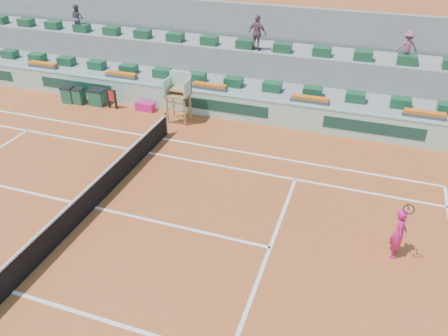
{
  "coord_description": "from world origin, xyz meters",
  "views": [
    {
      "loc": [
        8.38,
        -10.22,
        9.44
      ],
      "look_at": [
        4.0,
        2.5,
        1.0
      ],
      "focal_mm": 35.0,
      "sensor_mm": 36.0,
      "label": 1
    }
  ],
  "objects_px": {
    "drink_cooler_a": "(98,97)",
    "tennis_player": "(399,233)",
    "umpire_chair": "(179,91)",
    "player_bag": "(145,106)"
  },
  "relations": [
    {
      "from": "player_bag",
      "to": "tennis_player",
      "type": "bearing_deg",
      "value": -29.86
    },
    {
      "from": "umpire_chair",
      "to": "tennis_player",
      "type": "height_order",
      "value": "umpire_chair"
    },
    {
      "from": "player_bag",
      "to": "drink_cooler_a",
      "type": "relative_size",
      "value": 1.16
    },
    {
      "from": "umpire_chair",
      "to": "player_bag",
      "type": "bearing_deg",
      "value": 167.13
    },
    {
      "from": "drink_cooler_a",
      "to": "umpire_chair",
      "type": "bearing_deg",
      "value": -4.33
    },
    {
      "from": "player_bag",
      "to": "tennis_player",
      "type": "distance_m",
      "value": 14.15
    },
    {
      "from": "umpire_chair",
      "to": "tennis_player",
      "type": "relative_size",
      "value": 1.05
    },
    {
      "from": "drink_cooler_a",
      "to": "tennis_player",
      "type": "distance_m",
      "value": 16.48
    },
    {
      "from": "drink_cooler_a",
      "to": "tennis_player",
      "type": "xyz_separation_m",
      "value": [
        14.95,
        -6.91,
        0.44
      ]
    },
    {
      "from": "drink_cooler_a",
      "to": "tennis_player",
      "type": "bearing_deg",
      "value": -24.8
    }
  ]
}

